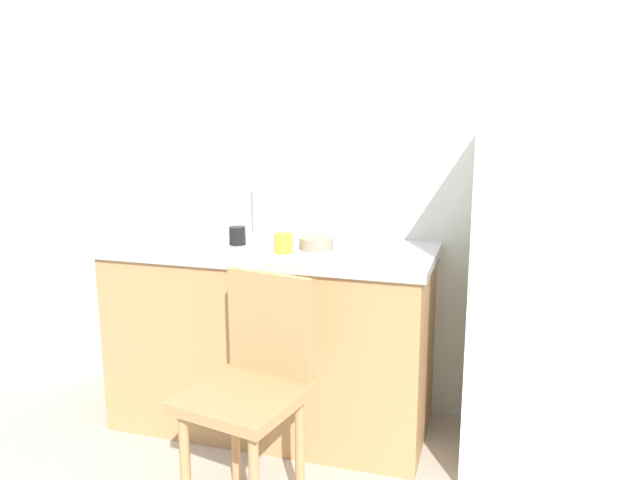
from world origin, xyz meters
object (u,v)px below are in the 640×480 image
Objects in this scene: chair at (252,384)px; terracotta_bowl at (316,243)px; refrigerator at (546,303)px; cup_black at (237,236)px; cup_yellow at (284,243)px.

terracotta_bowl is (0.06, 0.62, 0.40)m from chair.
refrigerator is 17.13× the size of cup_black.
refrigerator is at bearing 0.46° from terracotta_bowl.
refrigerator is 16.39× the size of cup_yellow.
terracotta_bowl reaches higher than chair.
cup_yellow is (-1.10, -0.12, 0.21)m from refrigerator.
cup_yellow is at bearing -135.19° from terracotta_bowl.
chair is 10.72× the size of cup_black.
refrigerator is 1.00m from terracotta_bowl.
refrigerator is at bearing 0.99° from cup_black.
cup_black reaches higher than terracotta_bowl.
cup_black is (-1.36, -0.02, 0.21)m from refrigerator.
cup_black reaches higher than chair.
refrigerator is 1.12m from cup_yellow.
refrigerator is 9.34× the size of terracotta_bowl.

